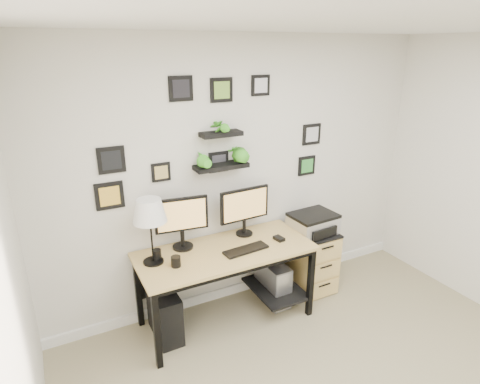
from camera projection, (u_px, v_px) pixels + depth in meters
room at (246, 285)px, 4.32m from camera, size 4.00×4.00×4.00m
desk at (228, 259)px, 3.70m from camera, size 1.60×0.70×0.75m
monitor_left at (182, 219)px, 3.55m from camera, size 0.48×0.21×0.49m
monitor_right at (245, 208)px, 3.81m from camera, size 0.51×0.17×0.48m
keyboard at (246, 250)px, 3.60m from camera, size 0.43×0.17×0.02m
mouse at (279, 239)px, 3.79m from camera, size 0.08×0.11×0.03m
table_lamp at (149, 212)px, 3.25m from camera, size 0.28×0.28×0.58m
mug at (176, 261)px, 3.33m from camera, size 0.08×0.08×0.09m
pen_cup at (157, 255)px, 3.43m from camera, size 0.08×0.08×0.10m
pc_tower_black at (165, 314)px, 3.59m from camera, size 0.21×0.46×0.46m
pc_tower_grey at (273, 282)px, 4.08m from camera, size 0.20×0.44×0.44m
file_cabinet at (310, 259)px, 4.28m from camera, size 0.43×0.53×0.67m
printer at (313, 223)px, 4.10m from camera, size 0.47×0.39×0.20m
wall_decor at (219, 144)px, 3.59m from camera, size 2.28×0.18×1.06m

